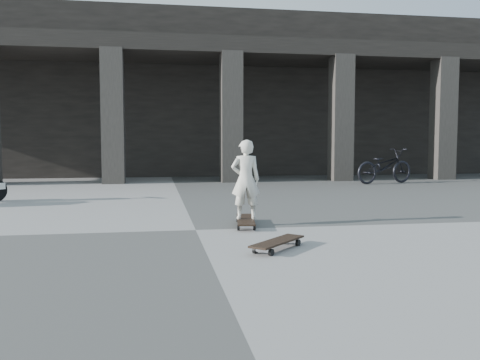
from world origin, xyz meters
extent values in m
plane|color=#494946|center=(0.00, 0.00, 0.00)|extent=(90.00, 90.00, 0.00)
cube|color=black|center=(0.00, 14.00, 3.00)|extent=(28.00, 6.00, 6.00)
cube|color=black|center=(0.00, 9.60, 4.20)|extent=(28.00, 2.80, 0.50)
cube|color=#2F2D27|center=(-1.79, 8.50, 2.00)|extent=(0.65, 0.65, 4.00)
cube|color=#2F2D27|center=(1.79, 8.50, 2.00)|extent=(0.65, 0.65, 4.00)
cube|color=#2F2D27|center=(5.36, 8.50, 2.00)|extent=(0.65, 0.65, 4.00)
cube|color=#2F2D27|center=(8.93, 8.50, 2.00)|extent=(0.65, 0.65, 4.00)
cube|color=black|center=(0.76, 0.23, 0.10)|extent=(0.40, 1.11, 0.02)
cube|color=#B2B2B7|center=(0.82, 0.60, 0.05)|extent=(0.23, 0.09, 0.03)
cube|color=#B2B2B7|center=(0.71, -0.14, 0.05)|extent=(0.23, 0.09, 0.03)
cylinder|color=black|center=(0.70, 0.62, 0.04)|extent=(0.05, 0.08, 0.08)
cylinder|color=black|center=(0.93, 0.59, 0.04)|extent=(0.05, 0.08, 0.08)
cylinder|color=black|center=(0.60, -0.13, 0.04)|extent=(0.05, 0.08, 0.08)
cylinder|color=black|center=(0.82, -0.16, 0.04)|extent=(0.05, 0.08, 0.08)
cube|color=black|center=(0.83, -1.47, 0.10)|extent=(0.80, 0.83, 0.02)
cube|color=#B2B2B7|center=(1.05, -1.24, 0.05)|extent=(0.19, 0.18, 0.03)
cube|color=#B2B2B7|center=(0.61, -1.71, 0.05)|extent=(0.19, 0.18, 0.03)
cylinder|color=black|center=(0.98, -1.17, 0.04)|extent=(0.08, 0.08, 0.08)
cylinder|color=black|center=(1.13, -1.31, 0.04)|extent=(0.08, 0.08, 0.08)
cylinder|color=black|center=(0.54, -1.64, 0.04)|extent=(0.08, 0.08, 0.08)
cylinder|color=black|center=(0.69, -1.78, 0.04)|extent=(0.08, 0.08, 0.08)
imported|color=silver|center=(0.76, 0.23, 0.70)|extent=(0.44, 0.31, 1.17)
imported|color=black|center=(6.23, 7.13, 0.52)|extent=(2.11, 1.21, 1.05)
camera|label=1|loc=(-0.56, -7.14, 1.26)|focal=38.00mm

